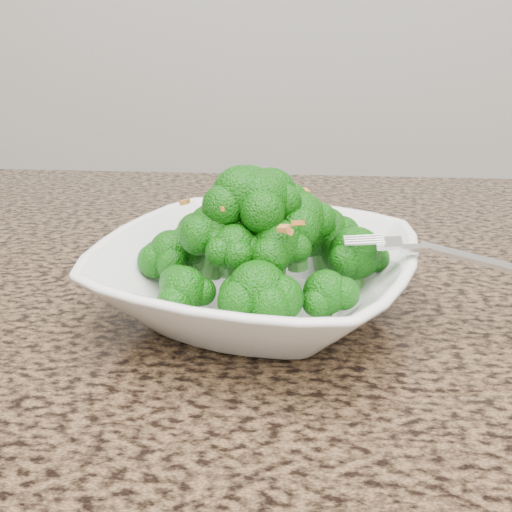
# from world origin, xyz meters

# --- Properties ---
(granite_counter) EXTENTS (1.64, 1.04, 0.03)m
(granite_counter) POSITION_xyz_m (0.00, 0.30, 0.89)
(granite_counter) COLOR brown
(granite_counter) RESTS_ON cabinet
(bowl) EXTENTS (0.31, 0.31, 0.06)m
(bowl) POSITION_xyz_m (-0.01, 0.36, 0.93)
(bowl) COLOR white
(bowl) RESTS_ON granite_counter
(broccoli_pile) EXTENTS (0.22, 0.22, 0.08)m
(broccoli_pile) POSITION_xyz_m (-0.01, 0.36, 1.00)
(broccoli_pile) COLOR #12620B
(broccoli_pile) RESTS_ON bowl
(garlic_topping) EXTENTS (0.13, 0.13, 0.01)m
(garlic_topping) POSITION_xyz_m (-0.01, 0.36, 1.04)
(garlic_topping) COLOR orange
(garlic_topping) RESTS_ON broccoli_pile
(fork) EXTENTS (0.19, 0.04, 0.01)m
(fork) POSITION_xyz_m (0.12, 0.34, 0.97)
(fork) COLOR silver
(fork) RESTS_ON bowl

